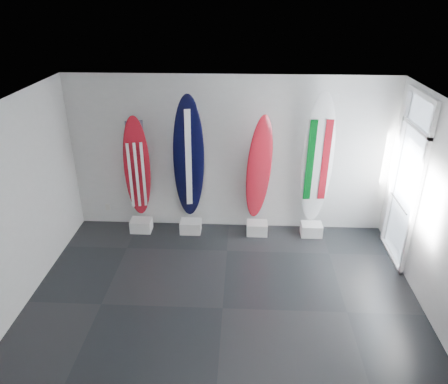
# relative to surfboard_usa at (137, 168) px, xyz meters

# --- Properties ---
(floor) EXTENTS (6.00, 6.00, 0.00)m
(floor) POSITION_rel_surfboard_usa_xyz_m (1.72, -2.28, -1.30)
(floor) COLOR black
(floor) RESTS_ON ground
(ceiling) EXTENTS (6.00, 6.00, 0.00)m
(ceiling) POSITION_rel_surfboard_usa_xyz_m (1.72, -2.28, 1.70)
(ceiling) COLOR white
(ceiling) RESTS_ON wall_back
(wall_back) EXTENTS (6.00, 0.00, 6.00)m
(wall_back) POSITION_rel_surfboard_usa_xyz_m (1.72, 0.22, 0.20)
(wall_back) COLOR silver
(wall_back) RESTS_ON ground
(wall_front) EXTENTS (6.00, 0.00, 6.00)m
(wall_front) POSITION_rel_surfboard_usa_xyz_m (1.72, -4.78, 0.20)
(wall_front) COLOR silver
(wall_front) RESTS_ON ground
(wall_left) EXTENTS (0.00, 5.00, 5.00)m
(wall_left) POSITION_rel_surfboard_usa_xyz_m (-1.28, -2.28, 0.20)
(wall_left) COLOR silver
(wall_left) RESTS_ON ground
(display_block_usa) EXTENTS (0.40, 0.30, 0.24)m
(display_block_usa) POSITION_rel_surfboard_usa_xyz_m (0.00, -0.10, -1.18)
(display_block_usa) COLOR white
(display_block_usa) RESTS_ON floor
(surfboard_usa) EXTENTS (0.58, 0.53, 2.13)m
(surfboard_usa) POSITION_rel_surfboard_usa_xyz_m (0.00, 0.00, 0.00)
(surfboard_usa) COLOR maroon
(surfboard_usa) RESTS_ON display_block_usa
(display_block_navy) EXTENTS (0.40, 0.30, 0.24)m
(display_block_navy) POSITION_rel_surfboard_usa_xyz_m (0.98, -0.10, -1.18)
(display_block_navy) COLOR white
(display_block_navy) RESTS_ON floor
(surfboard_navy) EXTENTS (0.65, 0.55, 2.52)m
(surfboard_navy) POSITION_rel_surfboard_usa_xyz_m (0.98, 0.00, 0.20)
(surfboard_navy) COLOR black
(surfboard_navy) RESTS_ON display_block_navy
(display_block_swiss) EXTENTS (0.40, 0.30, 0.24)m
(display_block_swiss) POSITION_rel_surfboard_usa_xyz_m (2.28, -0.10, -1.18)
(display_block_swiss) COLOR white
(display_block_swiss) RESTS_ON floor
(surfboard_swiss) EXTENTS (0.60, 0.55, 2.17)m
(surfboard_swiss) POSITION_rel_surfboard_usa_xyz_m (2.28, 0.00, 0.02)
(surfboard_swiss) COLOR maroon
(surfboard_swiss) RESTS_ON display_block_swiss
(display_block_italy) EXTENTS (0.40, 0.30, 0.24)m
(display_block_italy) POSITION_rel_surfboard_usa_xyz_m (3.33, -0.10, -1.18)
(display_block_italy) COLOR white
(display_block_italy) RESTS_ON floor
(surfboard_italy) EXTENTS (0.59, 0.23, 2.56)m
(surfboard_italy) POSITION_rel_surfboard_usa_xyz_m (3.33, 0.00, 0.22)
(surfboard_italy) COLOR white
(surfboard_italy) RESTS_ON display_block_italy
(wall_outlet) EXTENTS (0.09, 0.02, 0.13)m
(wall_outlet) POSITION_rel_surfboard_usa_xyz_m (-0.73, 0.20, -0.95)
(wall_outlet) COLOR silver
(wall_outlet) RESTS_ON wall_back
(glass_door) EXTENTS (0.12, 1.16, 2.85)m
(glass_door) POSITION_rel_surfboard_usa_xyz_m (4.69, -0.73, 0.13)
(glass_door) COLOR white
(glass_door) RESTS_ON floor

